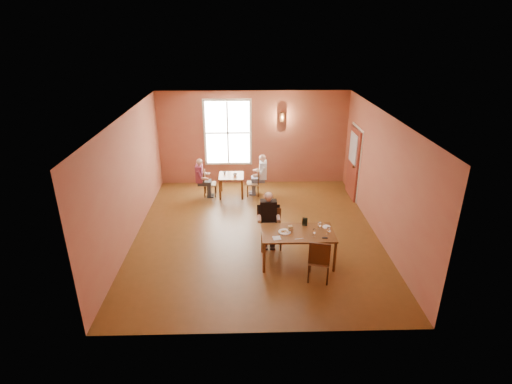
{
  "coord_description": "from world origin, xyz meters",
  "views": [
    {
      "loc": [
        -0.25,
        -8.85,
        4.92
      ],
      "look_at": [
        0.0,
        0.2,
        1.05
      ],
      "focal_mm": 28.0,
      "sensor_mm": 36.0,
      "label": 1
    }
  ],
  "objects_px": {
    "main_table": "(297,247)",
    "diner_main": "(273,224)",
    "chair_diner_white": "(253,183)",
    "chair_empty": "(319,259)",
    "chair_diner_maroon": "(210,183)",
    "chair_diner_main": "(273,229)",
    "second_table": "(232,185)",
    "diner_white": "(254,176)",
    "diner_maroon": "(209,178)"
  },
  "relations": [
    {
      "from": "main_table",
      "to": "diner_maroon",
      "type": "height_order",
      "value": "diner_maroon"
    },
    {
      "from": "diner_maroon",
      "to": "chair_empty",
      "type": "bearing_deg",
      "value": 30.6
    },
    {
      "from": "chair_empty",
      "to": "diner_white",
      "type": "relative_size",
      "value": 0.78
    },
    {
      "from": "diner_white",
      "to": "diner_maroon",
      "type": "bearing_deg",
      "value": 90.0
    },
    {
      "from": "chair_diner_main",
      "to": "second_table",
      "type": "bearing_deg",
      "value": -71.23
    },
    {
      "from": "chair_diner_main",
      "to": "diner_white",
      "type": "bearing_deg",
      "value": -83.19
    },
    {
      "from": "chair_diner_main",
      "to": "chair_diner_maroon",
      "type": "bearing_deg",
      "value": -61.17
    },
    {
      "from": "main_table",
      "to": "diner_main",
      "type": "xyz_separation_m",
      "value": [
        -0.5,
        0.62,
        0.26
      ]
    },
    {
      "from": "diner_white",
      "to": "main_table",
      "type": "bearing_deg",
      "value": -166.91
    },
    {
      "from": "main_table",
      "to": "chair_diner_white",
      "type": "relative_size",
      "value": 1.94
    },
    {
      "from": "second_table",
      "to": "chair_diner_maroon",
      "type": "bearing_deg",
      "value": 180.0
    },
    {
      "from": "chair_diner_white",
      "to": "diner_white",
      "type": "height_order",
      "value": "diner_white"
    },
    {
      "from": "diner_white",
      "to": "chair_diner_maroon",
      "type": "xyz_separation_m",
      "value": [
        -1.33,
        0.0,
        -0.21
      ]
    },
    {
      "from": "diner_main",
      "to": "chair_diner_maroon",
      "type": "bearing_deg",
      "value": -61.41
    },
    {
      "from": "diner_main",
      "to": "second_table",
      "type": "xyz_separation_m",
      "value": [
        -1.05,
        3.12,
        -0.3
      ]
    },
    {
      "from": "chair_empty",
      "to": "second_table",
      "type": "xyz_separation_m",
      "value": [
        -1.92,
        4.39,
        -0.15
      ]
    },
    {
      "from": "second_table",
      "to": "chair_diner_maroon",
      "type": "distance_m",
      "value": 0.65
    },
    {
      "from": "chair_diner_main",
      "to": "chair_empty",
      "type": "relative_size",
      "value": 0.97
    },
    {
      "from": "main_table",
      "to": "chair_diner_maroon",
      "type": "bearing_deg",
      "value": 120.47
    },
    {
      "from": "second_table",
      "to": "chair_empty",
      "type": "bearing_deg",
      "value": -66.41
    },
    {
      "from": "diner_main",
      "to": "second_table",
      "type": "relative_size",
      "value": 1.71
    },
    {
      "from": "diner_main",
      "to": "main_table",
      "type": "bearing_deg",
      "value": 128.88
    },
    {
      "from": "chair_diner_main",
      "to": "chair_empty",
      "type": "xyz_separation_m",
      "value": [
        0.87,
        -1.31,
        0.01
      ]
    },
    {
      "from": "diner_main",
      "to": "diner_white",
      "type": "bearing_deg",
      "value": -83.25
    },
    {
      "from": "main_table",
      "to": "chair_diner_white",
      "type": "distance_m",
      "value": 3.84
    },
    {
      "from": "diner_white",
      "to": "chair_diner_maroon",
      "type": "height_order",
      "value": "diner_white"
    },
    {
      "from": "chair_empty",
      "to": "chair_diner_white",
      "type": "distance_m",
      "value": 4.57
    },
    {
      "from": "diner_maroon",
      "to": "diner_white",
      "type": "bearing_deg",
      "value": 90.0
    },
    {
      "from": "chair_diner_maroon",
      "to": "diner_main",
      "type": "bearing_deg",
      "value": 28.59
    },
    {
      "from": "diner_white",
      "to": "diner_maroon",
      "type": "xyz_separation_m",
      "value": [
        -1.36,
        0.0,
        -0.03
      ]
    },
    {
      "from": "second_table",
      "to": "diner_white",
      "type": "bearing_deg",
      "value": 0.0
    },
    {
      "from": "main_table",
      "to": "diner_maroon",
      "type": "relative_size",
      "value": 1.35
    },
    {
      "from": "diner_main",
      "to": "diner_maroon",
      "type": "xyz_separation_m",
      "value": [
        -1.73,
        3.12,
        -0.05
      ]
    },
    {
      "from": "chair_diner_main",
      "to": "chair_empty",
      "type": "bearing_deg",
      "value": 123.65
    },
    {
      "from": "chair_empty",
      "to": "diner_main",
      "type": "bearing_deg",
      "value": 137.95
    },
    {
      "from": "chair_diner_main",
      "to": "diner_white",
      "type": "distance_m",
      "value": 3.11
    },
    {
      "from": "main_table",
      "to": "chair_diner_white",
      "type": "bearing_deg",
      "value": 103.53
    },
    {
      "from": "main_table",
      "to": "chair_diner_maroon",
      "type": "height_order",
      "value": "chair_diner_maroon"
    },
    {
      "from": "diner_main",
      "to": "chair_diner_white",
      "type": "distance_m",
      "value": 3.15
    },
    {
      "from": "main_table",
      "to": "chair_diner_main",
      "type": "xyz_separation_m",
      "value": [
        -0.5,
        0.65,
        0.09
      ]
    },
    {
      "from": "main_table",
      "to": "chair_diner_white",
      "type": "xyz_separation_m",
      "value": [
        -0.9,
        3.74,
        0.04
      ]
    },
    {
      "from": "diner_main",
      "to": "chair_empty",
      "type": "bearing_deg",
      "value": 124.26
    },
    {
      "from": "diner_main",
      "to": "second_table",
      "type": "distance_m",
      "value": 3.3
    },
    {
      "from": "second_table",
      "to": "chair_diner_white",
      "type": "distance_m",
      "value": 0.66
    },
    {
      "from": "chair_diner_white",
      "to": "diner_white",
      "type": "bearing_deg",
      "value": -90.0
    },
    {
      "from": "chair_diner_main",
      "to": "diner_maroon",
      "type": "distance_m",
      "value": 3.54
    },
    {
      "from": "chair_diner_main",
      "to": "second_table",
      "type": "height_order",
      "value": "chair_diner_main"
    },
    {
      "from": "second_table",
      "to": "diner_white",
      "type": "xyz_separation_m",
      "value": [
        0.68,
        0.0,
        0.29
      ]
    },
    {
      "from": "diner_main",
      "to": "diner_maroon",
      "type": "relative_size",
      "value": 1.08
    },
    {
      "from": "chair_empty",
      "to": "chair_diner_maroon",
      "type": "bearing_deg",
      "value": 134.0
    }
  ]
}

